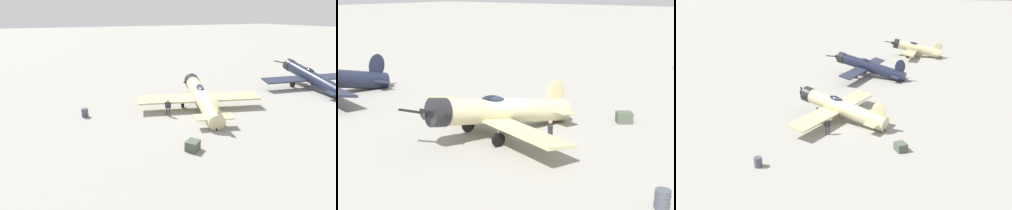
{
  "view_description": "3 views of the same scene",
  "coord_description": "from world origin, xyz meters",
  "views": [
    {
      "loc": [
        -14.03,
        -21.61,
        9.36
      ],
      "look_at": [
        -3.51,
        0.57,
        1.1
      ],
      "focal_mm": 28.92,
      "sensor_mm": 36.0,
      "label": 1
    },
    {
      "loc": [
        -15.6,
        20.49,
        8.63
      ],
      "look_at": [
        0.0,
        0.0,
        1.8
      ],
      "focal_mm": 47.21,
      "sensor_mm": 36.0,
      "label": 2
    },
    {
      "loc": [
        -32.95,
        -9.82,
        14.19
      ],
      "look_at": [
        0.0,
        0.0,
        1.8
      ],
      "focal_mm": 38.78,
      "sensor_mm": 36.0,
      "label": 3
    }
  ],
  "objects": [
    {
      "name": "airplane_foreground",
      "position": [
        0.15,
        0.51,
        1.47
      ],
      "size": [
        12.64,
        10.77,
        2.97
      ],
      "rotation": [
        0.0,
        0.0,
        7.56
      ],
      "color": "beige",
      "rests_on": "ground_plane"
    },
    {
      "name": "airplane_far_line",
      "position": [
        33.75,
        -3.54,
        1.52
      ],
      "size": [
        10.86,
        10.54,
        3.19
      ],
      "rotation": [
        0.0,
        0.0,
        7.83
      ],
      "color": "beige",
      "rests_on": "ground_plane"
    },
    {
      "name": "fuel_drum",
      "position": [
        -10.81,
        3.78,
        0.41
      ],
      "size": [
        0.67,
        0.67,
        0.82
      ],
      "color": "#474C56",
      "rests_on": "ground_plane"
    },
    {
      "name": "ground_plane",
      "position": [
        0.0,
        0.0,
        0.0
      ],
      "size": [
        400.0,
        400.0,
        0.0
      ],
      "primitive_type": "plane",
      "color": "gray"
    },
    {
      "name": "equipment_crate",
      "position": [
        -4.88,
        -6.5,
        0.36
      ],
      "size": [
        1.31,
        1.28,
        0.72
      ],
      "rotation": [
        0.0,
        0.0,
        0.63
      ],
      "color": "#4C5647",
      "rests_on": "ground_plane"
    },
    {
      "name": "airplane_mid_apron",
      "position": [
        17.63,
        1.53,
        1.55
      ],
      "size": [
        12.89,
        12.25,
        3.52
      ],
      "rotation": [
        0.0,
        0.0,
        7.67
      ],
      "color": "#1E2338",
      "rests_on": "ground_plane"
    },
    {
      "name": "ground_crew_mechanic",
      "position": [
        -3.51,
        0.57,
        0.97
      ],
      "size": [
        0.45,
        0.5,
        1.61
      ],
      "rotation": [
        0.0,
        0.0,
        0.69
      ],
      "color": "#2D2D33",
      "rests_on": "ground_plane"
    }
  ]
}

